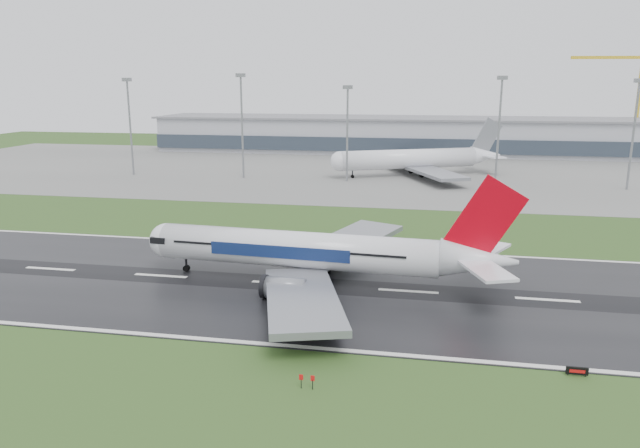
# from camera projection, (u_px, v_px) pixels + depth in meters

# --- Properties ---
(ground) EXTENTS (520.00, 520.00, 0.00)m
(ground) POSITION_uv_depth(u_px,v_px,m) (408.00, 292.00, 88.80)
(ground) COLOR #274619
(ground) RESTS_ON ground
(runway) EXTENTS (400.00, 45.00, 0.10)m
(runway) POSITION_uv_depth(u_px,v_px,m) (408.00, 291.00, 88.79)
(runway) COLOR black
(runway) RESTS_ON ground
(apron) EXTENTS (400.00, 130.00, 0.08)m
(apron) POSITION_uv_depth(u_px,v_px,m) (422.00, 172.00, 208.29)
(apron) COLOR slate
(apron) RESTS_ON ground
(terminal) EXTENTS (240.00, 36.00, 15.00)m
(terminal) POSITION_uv_depth(u_px,v_px,m) (425.00, 136.00, 263.91)
(terminal) COLOR #9A9CA5
(terminal) RESTS_ON ground
(main_airliner) EXTENTS (61.90, 59.29, 17.28)m
(main_airliner) POSITION_uv_depth(u_px,v_px,m) (321.00, 229.00, 90.65)
(main_airliner) COLOR silver
(main_airliner) RESTS_ON runway
(parked_airliner) EXTENTS (81.18, 79.07, 18.33)m
(parked_airliner) POSITION_uv_depth(u_px,v_px,m) (416.00, 148.00, 197.75)
(parked_airliner) COLOR white
(parked_airliner) RESTS_ON apron
(tower_crane) EXTENTS (44.99, 8.04, 44.44)m
(tower_crane) POSITION_uv_depth(u_px,v_px,m) (638.00, 103.00, 258.52)
(tower_crane) COLOR gold
(tower_crane) RESTS_ON ground
(runway_sign) EXTENTS (2.30, 0.74, 1.04)m
(runway_sign) POSITION_uv_depth(u_px,v_px,m) (577.00, 371.00, 63.16)
(runway_sign) COLOR black
(runway_sign) RESTS_ON ground
(floodmast_0) EXTENTS (0.64, 0.64, 31.18)m
(floodmast_0) POSITION_uv_depth(u_px,v_px,m) (130.00, 129.00, 198.02)
(floodmast_0) COLOR gray
(floodmast_0) RESTS_ON ground
(floodmast_1) EXTENTS (0.64, 0.64, 32.49)m
(floodmast_1) POSITION_uv_depth(u_px,v_px,m) (242.00, 129.00, 190.89)
(floodmast_1) COLOR gray
(floodmast_1) RESTS_ON ground
(floodmast_2) EXTENTS (0.64, 0.64, 28.84)m
(floodmast_2) POSITION_uv_depth(u_px,v_px,m) (347.00, 136.00, 185.19)
(floodmast_2) COLOR gray
(floodmast_2) RESTS_ON ground
(floodmast_3) EXTENTS (0.64, 0.64, 31.60)m
(floodmast_3) POSITION_uv_depth(u_px,v_px,m) (498.00, 134.00, 176.72)
(floodmast_3) COLOR gray
(floodmast_3) RESTS_ON ground
(floodmast_4) EXTENTS (0.64, 0.64, 30.75)m
(floodmast_4) POSITION_uv_depth(u_px,v_px,m) (633.00, 137.00, 170.14)
(floodmast_4) COLOR gray
(floodmast_4) RESTS_ON ground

